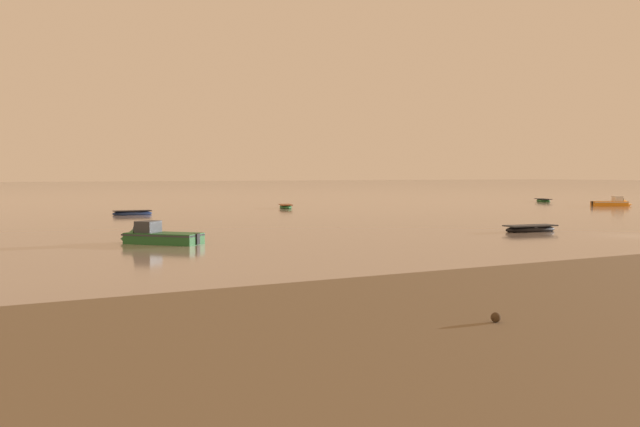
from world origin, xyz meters
name	(u,v)px	position (x,y,z in m)	size (l,w,h in m)	color
ground_plane	(633,236)	(0.00, 0.00, 0.00)	(800.00, 800.00, 0.00)	gray
tidal_rock_near	(496,317)	(-31.66, -19.49, 0.30)	(0.31, 0.31, 0.31)	#402F1E
rowboat_moored_0	(530,229)	(-3.50, 6.90, 0.20)	(4.87, 2.17, 0.74)	black
rowboat_moored_1	(132,213)	(-25.21, 46.38, 0.19)	(4.55, 1.71, 0.71)	navy
motorboat_moored_0	(615,204)	(41.21, 34.55, 0.32)	(5.82, 4.59, 2.14)	orange
rowboat_moored_2	(543,201)	(44.40, 51.33, 0.19)	(3.31, 4.75, 0.71)	#23602D
rowboat_moored_3	(286,207)	(-2.87, 52.22, 0.20)	(3.14, 4.90, 0.73)	#23602D
motorboat_moored_2	(152,238)	(-33.09, 12.00, 0.34)	(5.46, 5.77, 2.25)	#23602D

